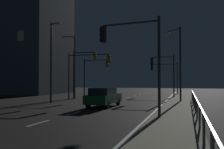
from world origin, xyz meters
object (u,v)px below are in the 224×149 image
traffic_light_near_right (132,47)px  car (104,97)px  street_lamp_corner (73,61)px  traffic_light_mid_right (83,65)px  traffic_light_far_center (165,71)px  street_lamp_median (178,56)px  traffic_light_far_left (87,66)px  traffic_light_far_right (164,68)px  building_distant (4,34)px  street_lamp_far_end (52,55)px  traffic_light_mid_left (95,70)px

traffic_light_near_right → car: bearing=123.1°
car → street_lamp_corner: 11.50m
traffic_light_near_right → traffic_light_mid_right: traffic_light_mid_right is taller
car → traffic_light_far_center: 21.11m
traffic_light_near_right → street_lamp_median: (2.11, 12.15, 0.59)m
traffic_light_mid_right → street_lamp_median: (10.82, -0.99, 0.67)m
traffic_light_far_left → traffic_light_far_right: bearing=39.0°
traffic_light_mid_right → building_distant: building_distant is taller
traffic_light_far_right → street_lamp_corner: 11.44m
car → traffic_light_far_center: traffic_light_far_center is taller
street_lamp_far_end → traffic_light_far_center: bearing=63.5°
traffic_light_mid_left → building_distant: building_distant is taller
traffic_light_far_right → street_lamp_far_end: 14.40m
traffic_light_far_left → building_distant: (-20.69, 11.17, 6.73)m
traffic_light_mid_right → building_distant: 22.94m
traffic_light_far_right → building_distant: building_distant is taller
car → traffic_light_far_left: bearing=123.0°
car → traffic_light_mid_right: (-5.12, 7.63, 3.15)m
traffic_light_mid_right → street_lamp_far_end: bearing=-99.1°
traffic_light_mid_left → traffic_light_far_right: (8.54, 1.94, 0.26)m
street_lamp_median → building_distant: (-30.49, 10.82, 5.88)m
street_lamp_corner → traffic_light_mid_left: bearing=47.5°
traffic_light_far_center → street_lamp_median: 14.27m
car → street_lamp_far_end: bearing=160.9°
street_lamp_median → traffic_light_near_right: bearing=-99.8°
car → building_distant: 31.82m
car → street_lamp_corner: (-6.85, 8.43, 3.76)m
traffic_light_far_center → street_lamp_median: street_lamp_median is taller
traffic_light_far_left → street_lamp_far_end: (-1.92, -4.20, 0.85)m
traffic_light_mid_left → traffic_light_far_right: size_ratio=0.96×
traffic_light_far_left → traffic_light_near_right: size_ratio=0.95×
traffic_light_near_right → building_distant: 37.08m
traffic_light_mid_right → traffic_light_mid_left: bearing=83.9°
traffic_light_far_left → street_lamp_median: (9.79, 0.36, 0.85)m
car → traffic_light_mid_right: traffic_light_mid_right is taller
street_lamp_corner → traffic_light_mid_right: bearing=-24.8°
traffic_light_far_left → traffic_light_mid_left: size_ratio=1.04×
building_distant → street_lamp_corner: bearing=-26.7°
traffic_light_mid_left → traffic_light_far_right: 8.76m
traffic_light_far_left → traffic_light_mid_left: 4.47m
traffic_light_mid_left → street_lamp_far_end: street_lamp_far_end is taller
street_lamp_corner → traffic_light_near_right: bearing=-53.2°
car → street_lamp_median: street_lamp_median is taller
traffic_light_mid_left → street_lamp_median: street_lamp_median is taller
traffic_light_far_center → traffic_light_far_right: traffic_light_far_right is taller
traffic_light_near_right → traffic_light_far_center: bearing=90.7°
traffic_light_mid_left → street_lamp_corner: bearing=-132.5°
traffic_light_far_left → traffic_light_far_right: 10.09m
traffic_light_mid_left → street_lamp_far_end: (-1.22, -8.62, 1.09)m
traffic_light_near_right → traffic_light_far_right: traffic_light_near_right is taller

